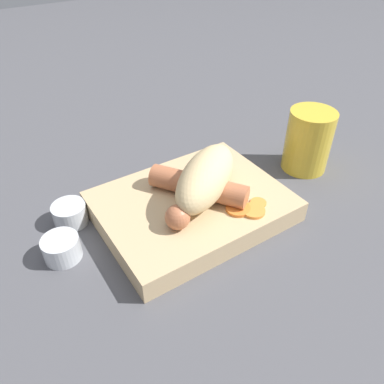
{
  "coord_description": "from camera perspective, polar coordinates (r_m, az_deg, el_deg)",
  "views": [
    {
      "loc": [
        -0.22,
        -0.34,
        0.36
      ],
      "look_at": [
        0.0,
        0.0,
        0.04
      ],
      "focal_mm": 35.0,
      "sensor_mm": 36.0,
      "label": 1
    }
  ],
  "objects": [
    {
      "name": "sausage",
      "position": [
        0.52,
        0.97,
        0.9
      ],
      "size": [
        0.15,
        0.13,
        0.03
      ],
      "color": "#B26642",
      "rests_on": "food_tray"
    },
    {
      "name": "pickled_veggies",
      "position": [
        0.51,
        8.13,
        -2.24
      ],
      "size": [
        0.07,
        0.07,
        0.0
      ],
      "color": "orange",
      "rests_on": "food_tray"
    },
    {
      "name": "bread_roll",
      "position": [
        0.51,
        2.09,
        2.24
      ],
      "size": [
        0.16,
        0.13,
        0.06
      ],
      "color": "#DBBC84",
      "rests_on": "food_tray"
    },
    {
      "name": "food_tray",
      "position": [
        0.53,
        0.0,
        -2.19
      ],
      "size": [
        0.26,
        0.2,
        0.03
      ],
      "color": "tan",
      "rests_on": "ground_plane"
    },
    {
      "name": "drink_glass",
      "position": [
        0.64,
        17.05,
        7.62
      ],
      "size": [
        0.07,
        0.07,
        0.1
      ],
      "color": "gold",
      "rests_on": "ground_plane"
    },
    {
      "name": "ground_plane",
      "position": [
        0.54,
        0.0,
        -3.47
      ],
      "size": [
        3.0,
        3.0,
        0.0
      ],
      "primitive_type": "plane",
      "color": "#4C4C51"
    },
    {
      "name": "condiment_cup_far",
      "position": [
        0.5,
        -19.21,
        -8.23
      ],
      "size": [
        0.05,
        0.05,
        0.03
      ],
      "color": "silver",
      "rests_on": "ground_plane"
    },
    {
      "name": "condiment_cup_near",
      "position": [
        0.55,
        -18.06,
        -3.34
      ],
      "size": [
        0.05,
        0.05,
        0.03
      ],
      "color": "silver",
      "rests_on": "ground_plane"
    }
  ]
}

